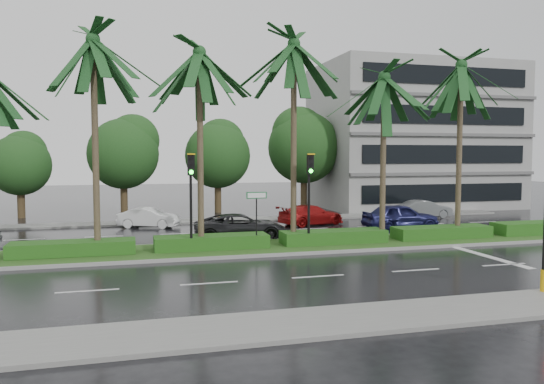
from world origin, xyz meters
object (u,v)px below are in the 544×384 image
object	(u,v)px
car_red	(311,215)
car_blue	(400,216)
street_sign	(257,206)
car_white	(149,218)
signal_median_left	(191,188)
car_darkgrey	(241,227)
car_grey	(424,209)

from	to	relation	value
car_red	car_blue	distance (m)	5.55
street_sign	car_white	size ratio (longest dim) A/B	0.71
street_sign	car_blue	xyz separation A→B (m)	(10.00, 4.88, -1.35)
signal_median_left	car_darkgrey	size ratio (longest dim) A/B	0.89
signal_median_left	car_white	world-z (taller)	signal_median_left
signal_median_left	car_darkgrey	distance (m)	5.31
car_red	car_blue	world-z (taller)	car_blue
signal_median_left	street_sign	bearing A→B (deg)	3.47
car_white	car_darkgrey	xyz separation A→B (m)	(4.50, -6.02, 0.08)
car_blue	car_grey	size ratio (longest dim) A/B	1.18
car_darkgrey	car_grey	size ratio (longest dim) A/B	1.28
car_white	car_red	world-z (taller)	car_red
street_sign	car_blue	size ratio (longest dim) A/B	0.57
street_sign	car_red	xyz separation A→B (m)	(5.50, 8.13, -1.49)
street_sign	car_white	world-z (taller)	street_sign
street_sign	car_grey	world-z (taller)	street_sign
car_blue	car_red	bearing A→B (deg)	54.74
car_white	car_red	distance (m)	10.10
car_blue	car_grey	world-z (taller)	car_blue
car_grey	car_darkgrey	bearing A→B (deg)	114.91
signal_median_left	car_blue	world-z (taller)	signal_median_left
car_grey	signal_median_left	bearing A→B (deg)	121.43
signal_median_left	car_white	distance (m)	10.15
signal_median_left	car_darkgrey	bearing A→B (deg)	51.15
car_blue	car_grey	bearing A→B (deg)	-42.93
street_sign	car_darkgrey	xyz separation A→B (m)	(0.00, 3.54, -1.44)
car_blue	car_white	bearing A→B (deg)	72.68
car_darkgrey	car_blue	bearing A→B (deg)	-78.32
car_blue	car_grey	distance (m)	6.53
car_white	car_darkgrey	bearing A→B (deg)	-121.68
car_darkgrey	car_red	distance (m)	7.16
street_sign	car_white	distance (m)	10.68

